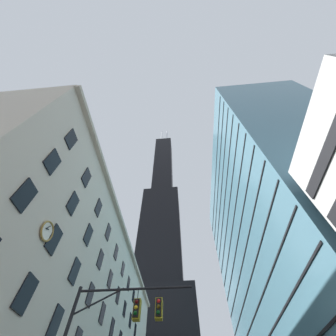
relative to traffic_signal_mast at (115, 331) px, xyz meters
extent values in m
cube|color=beige|center=(-12.93, 20.28, 7.55)|extent=(12.13, 56.68, 26.48)
cube|color=#B2A893|center=(-6.61, 20.28, 20.09)|extent=(0.70, 56.68, 0.60)
cube|color=black|center=(-6.81, 0.94, 2.51)|extent=(0.14, 1.40, 2.20)
cube|color=black|center=(-6.81, 5.94, 2.51)|extent=(0.14, 1.40, 2.20)
cube|color=black|center=(-6.81, -4.06, 6.71)|extent=(0.14, 1.40, 2.20)
cube|color=black|center=(-6.81, 0.94, 6.71)|extent=(0.14, 1.40, 2.20)
cube|color=black|center=(-6.81, 5.94, 6.71)|extent=(0.14, 1.40, 2.20)
cube|color=black|center=(-6.81, 10.94, 6.71)|extent=(0.14, 1.40, 2.20)
cube|color=black|center=(-6.81, 15.94, 6.71)|extent=(0.14, 1.40, 2.20)
cube|color=black|center=(-6.81, 20.94, 6.71)|extent=(0.14, 1.40, 2.20)
cube|color=black|center=(-6.81, -4.06, 10.91)|extent=(0.14, 1.40, 2.20)
cube|color=black|center=(-6.81, 0.94, 10.91)|extent=(0.14, 1.40, 2.20)
cube|color=black|center=(-6.81, 5.94, 10.91)|extent=(0.14, 1.40, 2.20)
cube|color=black|center=(-6.81, 10.94, 10.91)|extent=(0.14, 1.40, 2.20)
cube|color=black|center=(-6.81, 15.94, 10.91)|extent=(0.14, 1.40, 2.20)
cube|color=black|center=(-6.81, 20.94, 10.91)|extent=(0.14, 1.40, 2.20)
cube|color=black|center=(-6.81, 25.94, 10.91)|extent=(0.14, 1.40, 2.20)
cube|color=black|center=(-6.81, 30.94, 10.91)|extent=(0.14, 1.40, 2.20)
cube|color=black|center=(-6.81, 35.94, 10.91)|extent=(0.14, 1.40, 2.20)
cube|color=black|center=(-6.81, -4.06, 15.11)|extent=(0.14, 1.40, 2.20)
cube|color=black|center=(-6.81, 0.94, 15.11)|extent=(0.14, 1.40, 2.20)
cube|color=black|center=(-6.81, 5.94, 15.11)|extent=(0.14, 1.40, 2.20)
cube|color=black|center=(-6.81, 10.94, 15.11)|extent=(0.14, 1.40, 2.20)
cube|color=black|center=(-6.81, 15.94, 15.11)|extent=(0.14, 1.40, 2.20)
cube|color=black|center=(-6.81, 20.94, 15.11)|extent=(0.14, 1.40, 2.20)
cube|color=black|center=(-6.81, 25.94, 15.11)|extent=(0.14, 1.40, 2.20)
cube|color=black|center=(-6.81, 30.94, 15.11)|extent=(0.14, 1.40, 2.20)
cube|color=black|center=(-6.81, 35.94, 15.11)|extent=(0.14, 1.40, 2.20)
torus|color=olive|center=(-6.74, -0.33, 6.55)|extent=(0.15, 1.63, 1.63)
cylinder|color=silver|center=(-6.78, -0.33, 6.55)|extent=(0.05, 1.41, 1.41)
cube|color=black|center=(-6.71, -0.50, 6.63)|extent=(0.03, 0.41, 0.25)
cube|color=black|center=(-6.71, -0.49, 6.80)|extent=(0.03, 0.38, 0.56)
cube|color=black|center=(-7.54, 77.75, 62.03)|extent=(20.36, 20.36, 57.03)
cube|color=black|center=(-7.54, 77.75, 126.19)|extent=(13.09, 13.09, 71.28)
cylinder|color=silver|center=(-10.16, 77.75, 175.61)|extent=(1.20, 1.20, 27.56)
cylinder|color=silver|center=(-4.92, 77.75, 175.61)|extent=(1.20, 1.20, 27.56)
cube|color=black|center=(15.09, -4.71, 9.31)|extent=(0.16, 9.90, 1.10)
cube|color=teal|center=(25.00, 27.76, 23.66)|extent=(19.71, 51.32, 58.70)
cube|color=black|center=(15.10, 27.76, 10.31)|extent=(0.12, 50.32, 0.24)
cube|color=black|center=(15.10, 27.76, 14.31)|extent=(0.12, 50.32, 0.24)
cube|color=black|center=(15.10, 27.76, 18.31)|extent=(0.12, 50.32, 0.24)
cube|color=black|center=(15.10, 27.76, 22.31)|extent=(0.12, 50.32, 0.24)
cube|color=black|center=(15.10, 27.76, 26.31)|extent=(0.12, 50.32, 0.24)
cube|color=black|center=(15.10, 27.76, 30.31)|extent=(0.12, 50.32, 0.24)
cube|color=black|center=(15.10, 27.76, 34.31)|extent=(0.12, 50.32, 0.24)
cube|color=black|center=(15.10, 27.76, 38.31)|extent=(0.12, 50.32, 0.24)
cube|color=black|center=(15.10, 27.76, 42.31)|extent=(0.12, 50.32, 0.24)
cube|color=black|center=(15.10, 27.76, 46.31)|extent=(0.12, 50.32, 0.24)
cylinder|color=black|center=(0.82, -0.04, 2.03)|extent=(6.85, 0.14, 0.14)
cylinder|color=black|center=(-1.24, -0.04, 1.43)|extent=(2.82, 0.10, 1.43)
cylinder|color=black|center=(1.05, -0.04, 1.73)|extent=(0.04, 0.04, 0.60)
cube|color=black|center=(1.05, -0.04, 0.98)|extent=(0.30, 0.30, 0.90)
cube|color=olive|center=(1.05, 0.13, 0.98)|extent=(0.40, 0.40, 1.04)
sphere|color=#450808|center=(1.05, -0.20, 1.26)|extent=(0.20, 0.20, 0.20)
sphere|color=yellow|center=(1.05, -0.20, 0.98)|extent=(0.20, 0.20, 0.20)
sphere|color=#083D10|center=(1.05, -0.20, 0.70)|extent=(0.20, 0.20, 0.20)
cylinder|color=black|center=(2.30, -0.04, 1.73)|extent=(0.04, 0.04, 0.60)
cube|color=black|center=(2.30, -0.04, 0.98)|extent=(0.30, 0.30, 0.90)
cube|color=olive|center=(2.30, 0.13, 0.98)|extent=(0.40, 0.40, 1.04)
sphere|color=red|center=(2.30, -0.20, 1.26)|extent=(0.20, 0.20, 0.20)
sphere|color=#4B3A08|center=(2.30, -0.20, 0.98)|extent=(0.20, 0.20, 0.20)
sphere|color=#083D10|center=(2.30, -0.20, 0.70)|extent=(0.20, 0.20, 0.20)
camera|label=1|loc=(3.95, -13.00, -3.97)|focal=22.20mm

